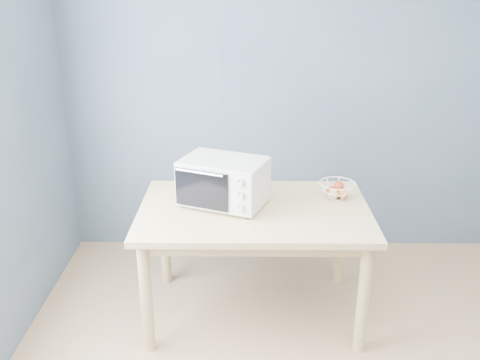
{
  "coord_description": "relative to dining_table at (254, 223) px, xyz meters",
  "views": [
    {
      "loc": [
        -0.65,
        -1.68,
        2.09
      ],
      "look_at": [
        -0.67,
        1.29,
        0.93
      ],
      "focal_mm": 40.0,
      "sensor_mm": 36.0,
      "label": 1
    }
  ],
  "objects": [
    {
      "name": "dining_table",
      "position": [
        0.0,
        0.0,
        0.0
      ],
      "size": [
        1.4,
        0.9,
        0.75
      ],
      "color": "tan",
      "rests_on": "ground"
    },
    {
      "name": "fruit_basket",
      "position": [
        0.52,
        0.16,
        0.16
      ],
      "size": [
        0.28,
        0.28,
        0.12
      ],
      "rotation": [
        0.0,
        0.0,
        -0.28
      ],
      "color": "white",
      "rests_on": "dining_table"
    },
    {
      "name": "toaster_oven",
      "position": [
        -0.21,
        0.06,
        0.26
      ],
      "size": [
        0.59,
        0.49,
        0.29
      ],
      "rotation": [
        0.0,
        0.0,
        -0.38
      ],
      "color": "beige",
      "rests_on": "dining_table"
    },
    {
      "name": "room",
      "position": [
        0.59,
        -1.28,
        0.65
      ],
      "size": [
        4.01,
        4.51,
        2.61
      ],
      "color": "#A57C5B",
      "rests_on": "ground"
    }
  ]
}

